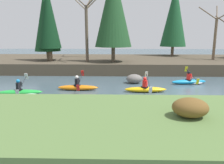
{
  "coord_description": "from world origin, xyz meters",
  "views": [
    {
      "loc": [
        -3.42,
        -13.75,
        3.66
      ],
      "look_at": [
        -3.8,
        0.62,
        0.55
      ],
      "focal_mm": 35.0,
      "sensor_mm": 36.0,
      "label": 1
    }
  ],
  "objects_px": {
    "kayaker_lead": "(190,81)",
    "kayaker_trailing": "(78,87)",
    "boulder_midstream": "(134,79)",
    "kayaker_far_back": "(22,92)",
    "kayaker_middle": "(146,89)"
  },
  "relations": [
    {
      "from": "kayaker_lead",
      "to": "kayaker_far_back",
      "type": "bearing_deg",
      "value": -172.01
    },
    {
      "from": "kayaker_middle",
      "to": "boulder_midstream",
      "type": "relative_size",
      "value": 2.25
    },
    {
      "from": "kayaker_lead",
      "to": "kayaker_far_back",
      "type": "relative_size",
      "value": 1.0
    },
    {
      "from": "kayaker_far_back",
      "to": "boulder_midstream",
      "type": "bearing_deg",
      "value": 19.95
    },
    {
      "from": "kayaker_lead",
      "to": "kayaker_trailing",
      "type": "distance_m",
      "value": 8.48
    },
    {
      "from": "kayaker_far_back",
      "to": "boulder_midstream",
      "type": "distance_m",
      "value": 8.08
    },
    {
      "from": "kayaker_lead",
      "to": "boulder_midstream",
      "type": "height_order",
      "value": "kayaker_lead"
    },
    {
      "from": "kayaker_lead",
      "to": "kayaker_far_back",
      "type": "height_order",
      "value": "same"
    },
    {
      "from": "kayaker_far_back",
      "to": "kayaker_trailing",
      "type": "bearing_deg",
      "value": 15.67
    },
    {
      "from": "kayaker_trailing",
      "to": "boulder_midstream",
      "type": "xyz_separation_m",
      "value": [
        3.95,
        2.26,
        0.13
      ]
    },
    {
      "from": "kayaker_lead",
      "to": "kayaker_trailing",
      "type": "height_order",
      "value": "same"
    },
    {
      "from": "kayaker_middle",
      "to": "kayaker_far_back",
      "type": "bearing_deg",
      "value": -174.26
    },
    {
      "from": "kayaker_middle",
      "to": "boulder_midstream",
      "type": "height_order",
      "value": "kayaker_middle"
    },
    {
      "from": "kayaker_lead",
      "to": "kayaker_middle",
      "type": "xyz_separation_m",
      "value": [
        -3.71,
        -2.53,
        0.02
      ]
    },
    {
      "from": "kayaker_middle",
      "to": "boulder_midstream",
      "type": "xyz_separation_m",
      "value": [
        -0.55,
        2.67,
        0.13
      ]
    }
  ]
}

